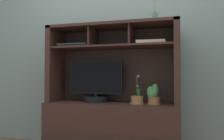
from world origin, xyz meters
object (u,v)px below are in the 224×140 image
at_px(magazine_stack_centre, 76,46).
at_px(diffuser_bottle, 155,17).
at_px(potted_orchid, 137,99).
at_px(potted_fern, 154,95).
at_px(media_console, 112,115).
at_px(magazine_stack_left, 151,43).
at_px(tv_monitor, 96,85).

bearing_deg(magazine_stack_centre, diffuser_bottle, -2.30).
relative_size(potted_orchid, potted_fern, 1.44).
height_order(media_console, magazine_stack_left, media_console).
distance_m(potted_fern, diffuser_bottle, 0.81).
bearing_deg(potted_orchid, diffuser_bottle, 4.79).
distance_m(tv_monitor, magazine_stack_left, 0.77).
xyz_separation_m(potted_orchid, magazine_stack_left, (0.14, 0.00, 0.59)).
xyz_separation_m(media_console, diffuser_bottle, (0.47, -0.03, 1.04)).
xyz_separation_m(media_console, tv_monitor, (-0.19, 0.01, 0.32)).
distance_m(tv_monitor, potted_fern, 0.65).
relative_size(magazine_stack_centre, diffuser_bottle, 1.34).
relative_size(potted_orchid, magazine_stack_left, 0.96).
relative_size(media_console, potted_orchid, 4.75).
bearing_deg(potted_fern, potted_orchid, -172.75).
distance_m(tv_monitor, diffuser_bottle, 0.98).
bearing_deg(tv_monitor, magazine_stack_centre, 179.27).
xyz_separation_m(potted_orchid, diffuser_bottle, (0.18, 0.02, 0.86)).
distance_m(potted_fern, magazine_stack_left, 0.54).
bearing_deg(tv_monitor, magazine_stack_left, -4.43).
bearing_deg(diffuser_bottle, potted_fern, 156.42).
bearing_deg(magazine_stack_centre, tv_monitor, -0.73).
relative_size(potted_orchid, magazine_stack_centre, 0.82).
bearing_deg(magazine_stack_left, media_console, 174.41).
bearing_deg(diffuser_bottle, magazine_stack_left, -159.84).
height_order(potted_orchid, potted_fern, potted_orchid).
height_order(potted_fern, diffuser_bottle, diffuser_bottle).
bearing_deg(media_console, magazine_stack_centre, 178.78).
xyz_separation_m(tv_monitor, diffuser_bottle, (0.66, -0.03, 0.72)).
bearing_deg(potted_orchid, tv_monitor, 174.16).
relative_size(media_console, magazine_stack_left, 4.57).
distance_m(potted_orchid, potted_fern, 0.18).
bearing_deg(potted_orchid, magazine_stack_left, 0.28).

